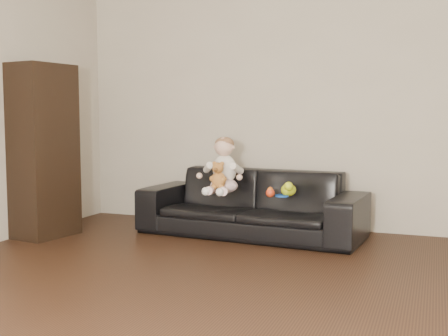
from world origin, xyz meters
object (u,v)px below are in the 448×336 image
at_px(teddy_bear, 218,176).
at_px(toy_blue_disc, 282,196).
at_px(cabinet, 43,151).
at_px(toy_rattle, 270,193).
at_px(toy_green, 288,190).
at_px(baby, 223,169).
at_px(sofa, 251,203).

xyz_separation_m(teddy_bear, toy_blue_disc, (0.52, 0.13, -0.16)).
relative_size(cabinet, toy_rattle, 20.01).
height_order(toy_green, toy_rattle, toy_green).
bearing_deg(baby, cabinet, -172.01).
bearing_deg(sofa, toy_rattle, -36.40).
relative_size(cabinet, teddy_bear, 6.48).
xyz_separation_m(sofa, toy_rattle, (0.23, -0.20, 0.13)).
xyz_separation_m(cabinet, toy_blue_disc, (1.97, 0.55, -0.36)).
bearing_deg(teddy_bear, baby, 69.57).
relative_size(sofa, toy_green, 12.71).
height_order(cabinet, toy_rattle, cabinet).
xyz_separation_m(cabinet, teddy_bear, (1.45, 0.42, -0.20)).
bearing_deg(teddy_bear, toy_rattle, -16.56).
distance_m(baby, toy_green, 0.59).
xyz_separation_m(sofa, teddy_bear, (-0.21, -0.26, 0.26)).
bearing_deg(toy_blue_disc, cabinet, -164.41).
relative_size(cabinet, toy_green, 9.74).
bearing_deg(cabinet, toy_blue_disc, 24.31).
height_order(baby, toy_rattle, baby).
bearing_deg(cabinet, toy_green, 25.31).
distance_m(cabinet, teddy_bear, 1.53).
bearing_deg(baby, toy_green, -10.07).
relative_size(baby, toy_green, 3.22).
bearing_deg(toy_blue_disc, baby, 178.19).
distance_m(toy_green, toy_rattle, 0.17).
distance_m(sofa, toy_green, 0.39).
bearing_deg(toy_green, baby, -176.63).
bearing_deg(sofa, toy_blue_disc, -17.48).
height_order(baby, teddy_bear, baby).
height_order(cabinet, toy_green, cabinet).
height_order(cabinet, teddy_bear, cabinet).
bearing_deg(toy_green, sofa, 168.27).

